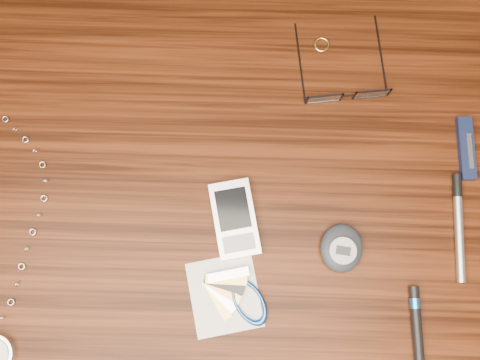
{
  "coord_description": "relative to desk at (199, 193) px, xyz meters",
  "views": [
    {
      "loc": [
        0.07,
        -0.12,
        1.48
      ],
      "look_at": [
        0.07,
        0.0,
        0.76
      ],
      "focal_mm": 40.0,
      "sensor_mm": 36.0,
      "label": 1
    }
  ],
  "objects": [
    {
      "name": "ground",
      "position": [
        0.0,
        0.0,
        -0.65
      ],
      "size": [
        3.8,
        3.8,
        0.0
      ],
      "primitive_type": "plane",
      "color": "#472814",
      "rests_on": "ground"
    },
    {
      "name": "silver_pen",
      "position": [
        0.37,
        -0.04,
        0.11
      ],
      "size": [
        0.01,
        0.15,
        0.01
      ],
      "color": "#ABABAF",
      "rests_on": "desk"
    },
    {
      "name": "desk",
      "position": [
        0.0,
        0.0,
        0.0
      ],
      "size": [
        1.0,
        0.7,
        0.75
      ],
      "color": "#3D1909",
      "rests_on": "ground"
    },
    {
      "name": "eyeglasses",
      "position": [
        0.21,
        0.13,
        0.11
      ],
      "size": [
        0.14,
        0.14,
        0.03
      ],
      "color": "black",
      "rests_on": "desk"
    },
    {
      "name": "pocket_knife",
      "position": [
        0.38,
        0.06,
        0.11
      ],
      "size": [
        0.02,
        0.09,
        0.01
      ],
      "color": "#101333",
      "rests_on": "desk"
    },
    {
      "name": "gold_ring",
      "position": [
        0.18,
        0.21,
        0.1
      ],
      "size": [
        0.03,
        0.03,
        0.0
      ],
      "primitive_type": "torus",
      "rotation": [
        0.0,
        0.0,
        0.25
      ],
      "color": "#D4C061",
      "rests_on": "desk"
    },
    {
      "name": "pedometer",
      "position": [
        0.2,
        -0.09,
        0.11
      ],
      "size": [
        0.06,
        0.07,
        0.03
      ],
      "color": "#21252C",
      "rests_on": "desk"
    },
    {
      "name": "notepad_keys",
      "position": [
        0.06,
        -0.15,
        0.11
      ],
      "size": [
        0.13,
        0.12,
        0.01
      ],
      "color": "silver",
      "rests_on": "desk"
    },
    {
      "name": "pda_phone",
      "position": [
        0.06,
        -0.05,
        0.11
      ],
      "size": [
        0.08,
        0.11,
        0.02
      ],
      "color": "silver",
      "rests_on": "desk"
    },
    {
      "name": "black_blue_pen",
      "position": [
        0.3,
        -0.18,
        0.11
      ],
      "size": [
        0.02,
        0.1,
        0.01
      ],
      "color": "black",
      "rests_on": "desk"
    }
  ]
}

